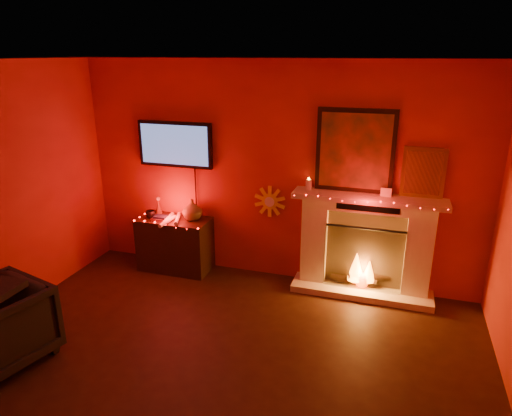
{
  "coord_description": "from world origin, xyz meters",
  "views": [
    {
      "loc": [
        1.41,
        -2.71,
        2.76
      ],
      "look_at": [
        0.02,
        1.7,
        1.18
      ],
      "focal_mm": 32.0,
      "sensor_mm": 36.0,
      "label": 1
    }
  ],
  "objects": [
    {
      "name": "room",
      "position": [
        0.0,
        0.0,
        1.35
      ],
      "size": [
        5.0,
        5.0,
        5.0
      ],
      "color": "black",
      "rests_on": "ground"
    },
    {
      "name": "fireplace",
      "position": [
        1.14,
        2.39,
        0.72
      ],
      "size": [
        1.72,
        0.4,
        2.18
      ],
      "color": "beige",
      "rests_on": "floor"
    },
    {
      "name": "tv",
      "position": [
        -1.3,
        2.45,
        1.65
      ],
      "size": [
        1.0,
        0.07,
        1.24
      ],
      "color": "black",
      "rests_on": "room"
    },
    {
      "name": "sunburst_clock",
      "position": [
        -0.05,
        2.48,
        1.0
      ],
      "size": [
        0.4,
        0.03,
        0.4
      ],
      "color": "yellow",
      "rests_on": "room"
    },
    {
      "name": "console_table",
      "position": [
        -1.27,
        2.26,
        0.39
      ],
      "size": [
        0.93,
        0.58,
        0.98
      ],
      "color": "black",
      "rests_on": "floor"
    }
  ]
}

